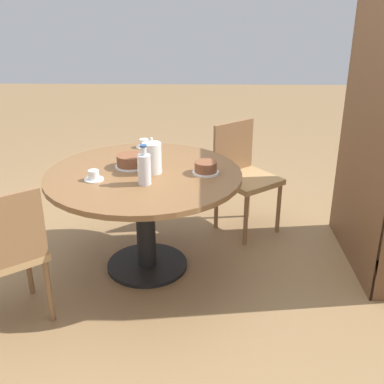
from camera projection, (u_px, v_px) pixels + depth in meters
The scene contains 11 objects.
ground_plane at pixel (148, 266), 3.50m from camera, with size 14.00×14.00×0.00m, color #937047.
dining_table at pixel (144, 193), 3.27m from camera, with size 1.32×1.32×0.73m.
chair_a at pixel (5, 252), 2.74m from camera, with size 0.59×0.59×0.88m.
chair_b at pixel (244, 173), 3.88m from camera, with size 0.59×0.59×0.88m.
bookshelf at pixel (380, 148), 3.27m from camera, with size 1.08×0.28×1.82m.
coffee_pot at pixel (152, 157), 3.17m from camera, with size 0.13×0.13×0.24m.
water_bottle at pixel (144, 168), 2.99m from camera, with size 0.08×0.08×0.26m.
cake_main at pixel (130, 161), 3.30m from camera, with size 0.22×0.22×0.09m.
cake_second at pixel (206, 168), 3.19m from camera, with size 0.18×0.18×0.08m.
cup_a at pixel (144, 144), 3.70m from camera, with size 0.13×0.13×0.07m.
cup_b at pixel (94, 176), 3.08m from camera, with size 0.13×0.13×0.07m.
Camera 1 is at (2.99, 0.39, 1.88)m, focal length 45.00 mm.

